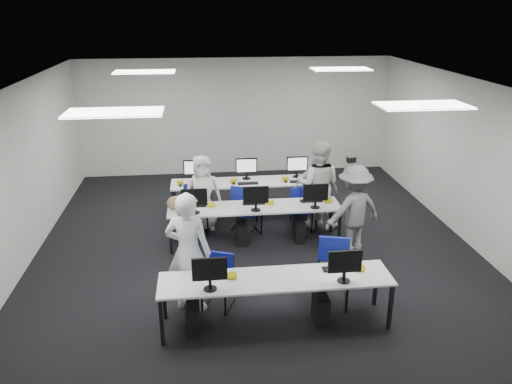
{
  "coord_description": "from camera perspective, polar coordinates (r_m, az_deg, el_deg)",
  "views": [
    {
      "loc": [
        -0.95,
        -8.29,
        4.24
      ],
      "look_at": [
        0.03,
        0.24,
        1.0
      ],
      "focal_mm": 35.0,
      "sensor_mm": 36.0,
      "label": 1
    }
  ],
  "objects": [
    {
      "name": "room",
      "position": [
        8.78,
        -0.01,
        2.48
      ],
      "size": [
        9.0,
        9.02,
        3.0
      ],
      "color": "black",
      "rests_on": "ground"
    },
    {
      "name": "ceiling_panels",
      "position": [
        8.44,
        -0.01,
        12.11
      ],
      "size": [
        5.2,
        4.6,
        0.02
      ],
      "color": "white",
      "rests_on": "room"
    },
    {
      "name": "desk_front",
      "position": [
        6.95,
        2.28,
        -10.17
      ],
      "size": [
        3.2,
        0.7,
        0.73
      ],
      "color": "silver",
      "rests_on": "ground"
    },
    {
      "name": "desk_mid",
      "position": [
        9.26,
        -0.15,
        -1.96
      ],
      "size": [
        3.2,
        0.7,
        0.73
      ],
      "color": "silver",
      "rests_on": "ground"
    },
    {
      "name": "desk_back",
      "position": [
        10.56,
        -1.0,
        0.95
      ],
      "size": [
        3.2,
        0.7,
        0.73
      ],
      "color": "silver",
      "rests_on": "ground"
    },
    {
      "name": "equipment_front",
      "position": [
        7.08,
        0.7,
        -12.59
      ],
      "size": [
        2.51,
        0.41,
        1.19
      ],
      "color": "#0B4699",
      "rests_on": "desk_front"
    },
    {
      "name": "equipment_mid",
      "position": [
        9.35,
        -1.31,
        -3.87
      ],
      "size": [
        2.91,
        0.41,
        1.19
      ],
      "color": "white",
      "rests_on": "desk_mid"
    },
    {
      "name": "equipment_back",
      "position": [
        10.7,
        0.02,
        -0.6
      ],
      "size": [
        2.91,
        0.41,
        1.19
      ],
      "color": "white",
      "rests_on": "desk_back"
    },
    {
      "name": "chair_0",
      "position": [
        7.56,
        -4.34,
        -11.21
      ],
      "size": [
        0.53,
        0.55,
        0.81
      ],
      "rotation": [
        0.0,
        0.0,
        -0.38
      ],
      "color": "navy",
      "rests_on": "ground"
    },
    {
      "name": "chair_1",
      "position": [
        7.7,
        8.7,
        -10.31
      ],
      "size": [
        0.6,
        0.63,
        0.98
      ],
      "rotation": [
        0.0,
        0.0,
        -0.26
      ],
      "color": "navy",
      "rests_on": "ground"
    },
    {
      "name": "chair_2",
      "position": [
        9.91,
        -6.84,
        -2.95
      ],
      "size": [
        0.48,
        0.52,
        0.94
      ],
      "rotation": [
        0.0,
        0.0,
        0.03
      ],
      "color": "navy",
      "rests_on": "ground"
    },
    {
      "name": "chair_3",
      "position": [
        9.85,
        -0.86,
        -3.17
      ],
      "size": [
        0.52,
        0.54,
        0.83
      ],
      "rotation": [
        0.0,
        0.0,
        0.29
      ],
      "color": "navy",
      "rests_on": "ground"
    },
    {
      "name": "chair_4",
      "position": [
        9.99,
        5.15,
        -2.9
      ],
      "size": [
        0.41,
        0.44,
        0.82
      ],
      "rotation": [
        0.0,
        0.0,
        -0.01
      ],
      "color": "navy",
      "rests_on": "ground"
    },
    {
      "name": "chair_5",
      "position": [
        10.13,
        -7.12,
        -2.67
      ],
      "size": [
        0.5,
        0.53,
        0.82
      ],
      "rotation": [
        0.0,
        0.0,
        0.27
      ],
      "color": "navy",
      "rests_on": "ground"
    },
    {
      "name": "chair_6",
      "position": [
        10.05,
        -1.34,
        -2.46
      ],
      "size": [
        0.6,
        0.62,
        0.93
      ],
      "rotation": [
        0.0,
        0.0,
        -0.35
      ],
      "color": "navy",
      "rests_on": "ground"
    },
    {
      "name": "chair_7",
      "position": [
        10.29,
        5.74,
        -1.95
      ],
      "size": [
        0.62,
        0.65,
        0.96
      ],
      "rotation": [
        0.0,
        0.0,
        0.38
      ],
      "color": "navy",
      "rests_on": "ground"
    },
    {
      "name": "handbag",
      "position": [
        9.18,
        -9.21,
        -1.23
      ],
      "size": [
        0.35,
        0.27,
        0.26
      ],
      "primitive_type": "ellipsoid",
      "rotation": [
        0.0,
        0.0,
        0.24
      ],
      "color": "tan",
      "rests_on": "desk_mid"
    },
    {
      "name": "student_0",
      "position": [
        7.24,
        -7.74,
        -6.87
      ],
      "size": [
        0.77,
        0.62,
        1.83
      ],
      "primitive_type": "imported",
      "rotation": [
        0.0,
        0.0,
        2.84
      ],
      "color": "silver",
      "rests_on": "ground"
    },
    {
      "name": "student_1",
      "position": [
        9.96,
        7.15,
        0.82
      ],
      "size": [
        1.05,
        0.95,
        1.78
      ],
      "primitive_type": "imported",
      "rotation": [
        0.0,
        0.0,
        2.76
      ],
      "color": "silver",
      "rests_on": "ground"
    },
    {
      "name": "student_2",
      "position": [
        9.86,
        -6.11,
        -0.12
      ],
      "size": [
        0.82,
        0.61,
        1.52
      ],
      "primitive_type": "imported",
      "rotation": [
        0.0,
        0.0,
        0.18
      ],
      "color": "silver",
      "rests_on": "ground"
    },
    {
      "name": "student_3",
      "position": [
        10.08,
        6.82,
        0.25
      ],
      "size": [
        0.94,
        0.55,
        1.5
      ],
      "primitive_type": "imported",
      "rotation": [
        0.0,
        0.0,
        -0.22
      ],
      "color": "silver",
      "rests_on": "ground"
    },
    {
      "name": "photographer",
      "position": [
        9.0,
        11.12,
        -2.05
      ],
      "size": [
        1.2,
        0.9,
        1.65
      ],
      "primitive_type": "imported",
      "rotation": [
        0.0,
        0.0,
        3.44
      ],
      "color": "slate",
      "rests_on": "ground"
    },
    {
      "name": "dslr_camera",
      "position": [
        8.84,
        10.85,
        3.64
      ],
      "size": [
        0.19,
        0.21,
        0.1
      ],
      "primitive_type": "cube",
      "rotation": [
        0.0,
        0.0,
        3.44
      ],
      "color": "black",
      "rests_on": "photographer"
    }
  ]
}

